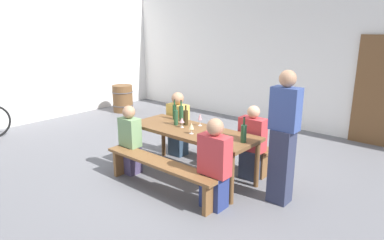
{
  "coord_description": "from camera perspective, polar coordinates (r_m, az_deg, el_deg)",
  "views": [
    {
      "loc": [
        3.17,
        -3.71,
        2.25
      ],
      "look_at": [
        0.0,
        0.0,
        0.9
      ],
      "focal_mm": 31.86,
      "sensor_mm": 36.0,
      "label": 1
    }
  ],
  "objects": [
    {
      "name": "bench_near",
      "position": [
        4.78,
        -5.39,
        -7.99
      ],
      "size": [
        1.95,
        0.3,
        0.45
      ],
      "color": "brown",
      "rests_on": "ground"
    },
    {
      "name": "wine_glass_3",
      "position": [
        4.92,
        3.86,
        -0.73
      ],
      "size": [
        0.07,
        0.07,
        0.19
      ],
      "color": "silver",
      "rests_on": "tasting_table"
    },
    {
      "name": "wine_bottle_3",
      "position": [
        5.31,
        -1.05,
        0.44
      ],
      "size": [
        0.08,
        0.08,
        0.32
      ],
      "color": "#332814",
      "rests_on": "tasting_table"
    },
    {
      "name": "standing_host",
      "position": [
        4.47,
        15.01,
        -3.23
      ],
      "size": [
        0.35,
        0.24,
        1.74
      ],
      "rotation": [
        0.0,
        0.0,
        3.14
      ],
      "color": "#2D324C",
      "rests_on": "ground"
    },
    {
      "name": "wine_glass_1",
      "position": [
        4.88,
        -0.09,
        -1.06
      ],
      "size": [
        0.08,
        0.08,
        0.16
      ],
      "color": "silver",
      "rests_on": "tasting_table"
    },
    {
      "name": "wine_glass_0",
      "position": [
        5.19,
        -1.69,
        -0.08
      ],
      "size": [
        0.08,
        0.08,
        0.15
      ],
      "color": "silver",
      "rests_on": "tasting_table"
    },
    {
      "name": "seated_guest_far_1",
      "position": [
        5.19,
        10.0,
        -4.11
      ],
      "size": [
        0.4,
        0.24,
        1.14
      ],
      "rotation": [
        0.0,
        0.0,
        -1.57
      ],
      "color": "#2E364B",
      "rests_on": "ground"
    },
    {
      "name": "seated_guest_near_1",
      "position": [
        4.29,
        3.78,
        -7.72
      ],
      "size": [
        0.4,
        0.24,
        1.18
      ],
      "rotation": [
        0.0,
        0.0,
        1.57
      ],
      "color": "navy",
      "rests_on": "ground"
    },
    {
      "name": "tasting_table",
      "position": [
        5.13,
        0.0,
        -2.49
      ],
      "size": [
        2.05,
        0.77,
        0.75
      ],
      "color": "brown",
      "rests_on": "ground"
    },
    {
      "name": "wine_barrel",
      "position": [
        9.41,
        -11.51,
        3.56
      ],
      "size": [
        0.57,
        0.57,
        0.72
      ],
      "color": "brown",
      "rests_on": "ground"
    },
    {
      "name": "wine_bottle_2",
      "position": [
        4.57,
        8.65,
        -2.17
      ],
      "size": [
        0.08,
        0.08,
        0.35
      ],
      "color": "#234C2D",
      "rests_on": "tasting_table"
    },
    {
      "name": "wooden_door",
      "position": [
        7.36,
        28.89,
        4.15
      ],
      "size": [
        0.9,
        0.06,
        2.1
      ],
      "primitive_type": "cube",
      "color": "brown",
      "rests_on": "ground"
    },
    {
      "name": "wine_bottle_0",
      "position": [
        5.65,
        -2.93,
        1.41
      ],
      "size": [
        0.07,
        0.07,
        0.34
      ],
      "color": "#194723",
      "rests_on": "tasting_table"
    },
    {
      "name": "back_wall",
      "position": [
        7.95,
        17.18,
        10.1
      ],
      "size": [
        14.0,
        0.2,
        3.2
      ],
      "primitive_type": "cube",
      "color": "white",
      "rests_on": "ground"
    },
    {
      "name": "wine_glass_4",
      "position": [
        5.27,
        1.35,
        0.46
      ],
      "size": [
        0.06,
        0.06,
        0.19
      ],
      "color": "silver",
      "rests_on": "tasting_table"
    },
    {
      "name": "seated_guest_near_0",
      "position": [
        5.38,
        -10.29,
        -3.55
      ],
      "size": [
        0.33,
        0.24,
        1.09
      ],
      "rotation": [
        0.0,
        0.0,
        1.57
      ],
      "color": "#483E62",
      "rests_on": "ground"
    },
    {
      "name": "side_wall",
      "position": [
        8.99,
        -25.33,
        9.87
      ],
      "size": [
        0.2,
        7.5,
        3.2
      ],
      "primitive_type": "cube",
      "color": "white",
      "rests_on": "ground"
    },
    {
      "name": "seated_guest_far_0",
      "position": [
        6.05,
        -2.37,
        -0.89
      ],
      "size": [
        0.38,
        0.24,
        1.14
      ],
      "rotation": [
        0.0,
        0.0,
        -1.57
      ],
      "color": "#2E4359",
      "rests_on": "ground"
    },
    {
      "name": "bench_far",
      "position": [
        5.74,
        4.45,
        -3.87
      ],
      "size": [
        1.95,
        0.3,
        0.45
      ],
      "color": "brown",
      "rests_on": "ground"
    },
    {
      "name": "wine_glass_2",
      "position": [
        4.48,
        5.28,
        -2.78
      ],
      "size": [
        0.07,
        0.07,
        0.15
      ],
      "color": "silver",
      "rests_on": "tasting_table"
    },
    {
      "name": "ground_plane",
      "position": [
        5.37,
        0.0,
        -9.29
      ],
      "size": [
        24.0,
        24.0,
        0.0
      ],
      "primitive_type": "plane",
      "color": "slate"
    },
    {
      "name": "wine_bottle_1",
      "position": [
        5.56,
        -1.82,
        1.22
      ],
      "size": [
        0.07,
        0.07,
        0.34
      ],
      "color": "#234C2D",
      "rests_on": "tasting_table"
    },
    {
      "name": "wine_bottle_4",
      "position": [
        5.31,
        -2.71,
        0.45
      ],
      "size": [
        0.07,
        0.07,
        0.32
      ],
      "color": "#234C2D",
      "rests_on": "tasting_table"
    }
  ]
}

